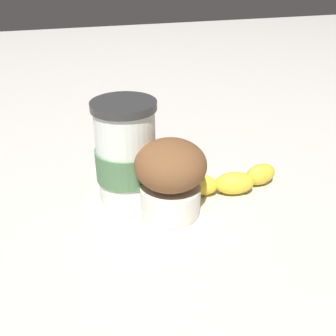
# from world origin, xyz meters

# --- Properties ---
(ground_plane) EXTENTS (3.00, 3.00, 0.00)m
(ground_plane) POSITION_xyz_m (0.00, 0.00, 0.00)
(ground_plane) COLOR beige
(paper_napkin) EXTENTS (0.26, 0.26, 0.00)m
(paper_napkin) POSITION_xyz_m (0.00, 0.00, 0.00)
(paper_napkin) COLOR beige
(paper_napkin) RESTS_ON ground_plane
(coffee_cup) EXTENTS (0.09, 0.09, 0.14)m
(coffee_cup) POSITION_xyz_m (-0.05, 0.03, 0.07)
(coffee_cup) COLOR silver
(coffee_cup) RESTS_ON paper_napkin
(muffin) EXTENTS (0.09, 0.09, 0.10)m
(muffin) POSITION_xyz_m (-0.01, -0.03, 0.06)
(muffin) COLOR white
(muffin) RESTS_ON paper_napkin
(banana) EXTENTS (0.15, 0.05, 0.03)m
(banana) POSITION_xyz_m (0.10, -0.01, 0.02)
(banana) COLOR yellow
(banana) RESTS_ON paper_napkin
(sugar_packet) EXTENTS (0.04, 0.05, 0.01)m
(sugar_packet) POSITION_xyz_m (-0.04, 0.13, 0.00)
(sugar_packet) COLOR pink
(sugar_packet) RESTS_ON ground_plane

